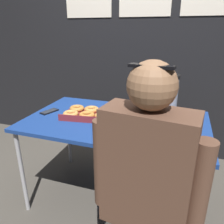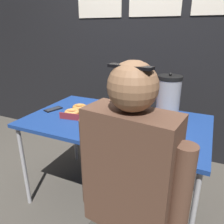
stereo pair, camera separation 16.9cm
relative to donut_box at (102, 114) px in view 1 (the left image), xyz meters
name	(u,v)px [view 1 (the left image)]	position (x,y,z in m)	size (l,w,h in m)	color
ground_plane	(115,197)	(0.12, -0.01, -0.78)	(12.00, 12.00, 0.00)	#4C473F
back_wall	(144,44)	(0.12, 1.01, 0.49)	(6.00, 0.11, 2.52)	black
folding_table	(116,125)	(0.12, -0.01, -0.07)	(1.40, 0.83, 0.76)	navy
donut_box	(102,114)	(0.00, 0.00, 0.00)	(0.70, 0.37, 0.05)	maroon
coffee_urn	(166,95)	(0.47, 0.20, 0.15)	(0.18, 0.21, 0.36)	#939399
cell_phone	(49,111)	(-0.47, -0.03, -0.02)	(0.11, 0.17, 0.01)	black
person_seated	(145,199)	(0.47, -0.65, -0.15)	(0.56, 0.27, 1.31)	#33332D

